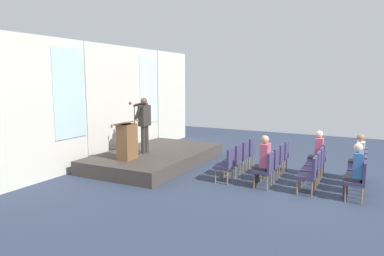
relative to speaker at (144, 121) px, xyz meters
The scene contains 26 objects.
ground_plane 5.35m from the speaker, 86.17° to the right, with size 17.22×17.22×0.00m, color #2D384C.
rear_partition 1.61m from the speaker, 76.10° to the left, with size 10.16×0.14×3.91m.
stage_platform 1.30m from the speaker, 30.71° to the right, with size 4.66×2.78×0.41m, color #3F3833.
speaker is the anchor object (origin of this frame).
mic_stand 0.76m from the speaker, 144.88° to the left, with size 0.28×0.28×1.55m.
lectern 1.12m from the speaker, behind, with size 0.60×0.48×1.16m.
chair_r0_c0 3.24m from the speaker, 100.67° to the right, with size 0.46×0.44×0.94m.
chair_r0_c1 3.19m from the speaker, 89.29° to the right, with size 0.46×0.44×0.94m.
chair_r0_c2 3.25m from the speaker, 77.96° to the right, with size 0.46×0.44×0.94m.
chair_r0_c3 3.43m from the speaker, 67.51° to the right, with size 0.46×0.44×0.94m.
chair_r1_c0 4.26m from the speaker, 97.95° to the right, with size 0.46×0.44×0.94m.
audience_r1_c0 4.14m from the speaker, 98.10° to the right, with size 0.36×0.39×1.36m.
chair_r1_c1 4.22m from the speaker, 89.47° to the right, with size 0.46×0.44×0.94m.
chair_r1_c2 4.27m from the speaker, 81.02° to the right, with size 0.46×0.44×0.94m.
chair_r1_c3 4.40m from the speaker, 72.93° to the right, with size 0.46×0.44×0.94m.
chair_r2_c0 5.29m from the speaker, 96.33° to the right, with size 0.46×0.44×0.94m.
chair_r2_c1 5.26m from the speaker, 89.58° to the right, with size 0.46×0.44×0.94m.
chair_r2_c2 5.30m from the speaker, 82.84° to the right, with size 0.46×0.44×0.94m.
chair_r2_c3 5.41m from the speaker, 76.29° to the right, with size 0.46×0.44×0.94m.
audience_r2_c3 5.30m from the speaker, 76.08° to the right, with size 0.36×0.39×1.31m.
chair_r3_c0 6.34m from the speaker, 95.26° to the right, with size 0.46×0.44×0.94m.
audience_r3_c0 6.23m from the speaker, 95.33° to the right, with size 0.36×0.39×1.34m.
chair_r3_c1 6.31m from the speaker, 89.65° to the right, with size 0.46×0.44×0.94m.
chair_r3_c2 6.35m from the speaker, 84.05° to the right, with size 0.46×0.44×0.94m.
chair_r3_c3 6.44m from the speaker, 78.56° to the right, with size 0.46×0.44×0.94m.
audience_r3_c3 6.33m from the speaker, 78.41° to the right, with size 0.36×0.39×1.29m.
Camera 1 is at (-9.47, -1.25, 2.77)m, focal length 32.76 mm.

